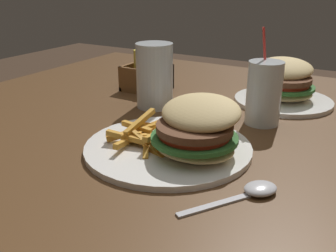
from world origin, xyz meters
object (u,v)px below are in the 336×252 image
Objects in this scene: meal_plate_near at (183,136)px; spoon at (255,190)px; meal_plate_far at (284,86)px; condiment_caddy at (147,75)px; juice_glass at (264,96)px; beer_glass at (155,78)px.

meal_plate_near reaches higher than spoon.
meal_plate_far reaches higher than condiment_caddy.
juice_glass is at bearing -14.99° from condiment_caddy.
meal_plate_far reaches higher than spoon.
beer_glass is 0.76× the size of juice_glass.
beer_glass is 0.30m from meal_plate_far.
beer_glass reaches higher than condiment_caddy.
beer_glass is (-0.18, 0.19, 0.03)m from meal_plate_near.
meal_plate_near is 2.64× the size of condiment_caddy.
meal_plate_near is at bearing -107.67° from juice_glass.
spoon is (0.08, -0.27, -0.05)m from juice_glass.
meal_plate_near is 0.38m from meal_plate_far.
meal_plate_near is 2.00× the size of spoon.
beer_glass is at bearing -49.39° from condiment_caddy.
juice_glass is 1.32× the size of spoon.
beer_glass is 1.32× the size of condiment_caddy.
juice_glass is 1.74× the size of condiment_caddy.
juice_glass is at bearing -89.77° from meal_plate_far.
meal_plate_far reaches higher than meal_plate_near.
meal_plate_near is at bearing -48.22° from condiment_caddy.
meal_plate_far is at bearing 36.16° from beer_glass.
meal_plate_far is at bearing 11.85° from condiment_caddy.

